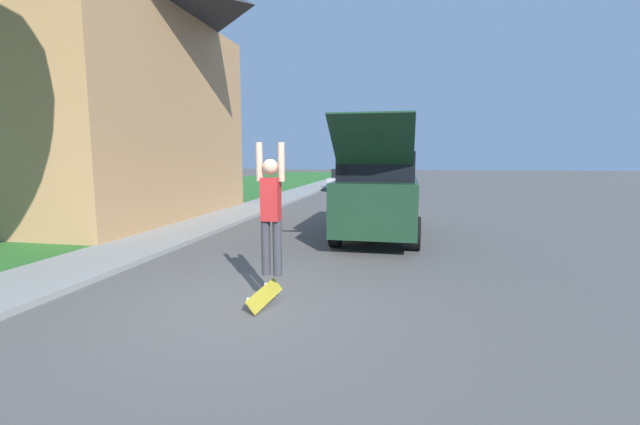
{
  "coord_description": "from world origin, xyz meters",
  "views": [
    {
      "loc": [
        2.33,
        -5.41,
        2.09
      ],
      "look_at": [
        0.84,
        1.88,
        1.1
      ],
      "focal_mm": 24.0,
      "sensor_mm": 36.0,
      "label": 1
    }
  ],
  "objects_px": {
    "skateboard": "(264,296)",
    "suv_parked": "(380,191)",
    "car_down_street": "(347,180)",
    "skateboarder": "(271,208)"
  },
  "relations": [
    {
      "from": "skateboard",
      "to": "suv_parked",
      "type": "bearing_deg",
      "value": 77.9
    },
    {
      "from": "suv_parked",
      "to": "car_down_street",
      "type": "xyz_separation_m",
      "value": [
        -2.99,
        15.12,
        -0.55
      ]
    },
    {
      "from": "car_down_street",
      "to": "skateboarder",
      "type": "distance_m",
      "value": 20.6
    },
    {
      "from": "car_down_street",
      "to": "skateboard",
      "type": "bearing_deg",
      "value": -85.09
    },
    {
      "from": "suv_parked",
      "to": "skateboard",
      "type": "xyz_separation_m",
      "value": [
        -1.21,
        -5.62,
        -1.02
      ]
    },
    {
      "from": "skateboard",
      "to": "car_down_street",
      "type": "bearing_deg",
      "value": 94.91
    },
    {
      "from": "suv_parked",
      "to": "car_down_street",
      "type": "distance_m",
      "value": 15.42
    },
    {
      "from": "suv_parked",
      "to": "skateboarder",
      "type": "xyz_separation_m",
      "value": [
        -1.17,
        -5.39,
        0.18
      ]
    },
    {
      "from": "suv_parked",
      "to": "skateboarder",
      "type": "height_order",
      "value": "suv_parked"
    },
    {
      "from": "car_down_street",
      "to": "suv_parked",
      "type": "bearing_deg",
      "value": -78.82
    }
  ]
}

